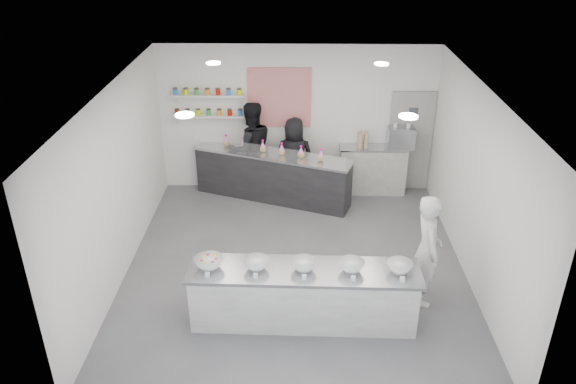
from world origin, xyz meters
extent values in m
plane|color=#515156|center=(0.00, 0.00, 0.00)|extent=(6.00, 6.00, 0.00)
plane|color=white|center=(0.00, 0.00, 3.00)|extent=(6.00, 6.00, 0.00)
plane|color=white|center=(0.00, 3.00, 1.50)|extent=(5.50, 0.00, 5.50)
plane|color=white|center=(-2.75, 0.00, 1.50)|extent=(0.00, 6.00, 6.00)
plane|color=white|center=(2.75, 0.00, 1.50)|extent=(0.00, 6.00, 6.00)
cube|color=gray|center=(2.30, 2.97, 1.05)|extent=(0.88, 0.04, 2.10)
cube|color=#B4040D|center=(-0.35, 2.98, 1.95)|extent=(1.25, 0.03, 1.20)
cube|color=silver|center=(-1.75, 2.90, 1.60)|extent=(1.45, 0.22, 0.04)
cube|color=silver|center=(-1.75, 2.90, 2.02)|extent=(1.45, 0.22, 0.04)
cylinder|color=white|center=(-1.40, -1.00, 2.98)|extent=(0.24, 0.24, 0.02)
cylinder|color=white|center=(1.40, -1.00, 2.98)|extent=(0.24, 0.24, 0.02)
cylinder|color=white|center=(-1.40, 1.60, 2.98)|extent=(0.24, 0.24, 0.02)
cylinder|color=white|center=(1.40, 1.60, 2.98)|extent=(0.24, 0.24, 0.02)
cube|color=#989994|center=(0.12, -1.32, 0.44)|extent=(3.23, 0.80, 0.88)
cube|color=black|center=(-0.48, 2.44, 0.50)|extent=(3.20, 1.65, 0.99)
cube|color=white|center=(-0.58, 2.18, 1.13)|extent=(2.96, 1.10, 0.27)
cube|color=#989994|center=(1.55, 2.78, 0.50)|extent=(1.36, 0.43, 1.01)
cube|color=#93969E|center=(2.07, 2.78, 1.21)|extent=(0.53, 0.36, 0.40)
imported|color=silver|center=(1.91, -0.79, 0.87)|extent=(0.46, 0.66, 1.75)
imported|color=black|center=(-0.92, 2.69, 0.98)|extent=(1.14, 1.02, 1.95)
imported|color=black|center=(-0.05, 2.69, 0.81)|extent=(0.81, 0.55, 1.63)
camera|label=1|loc=(0.03, -7.68, 5.32)|focal=35.00mm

